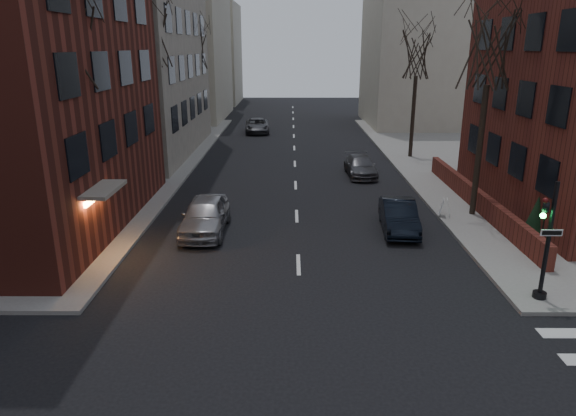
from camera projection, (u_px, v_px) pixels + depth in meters
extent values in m
cube|color=#5E241B|center=(476.00, 198.00, 26.51)|extent=(0.35, 16.00, 1.00)
cube|color=#B3AC98|center=(162.00, 38.00, 58.41)|extent=(14.00, 16.00, 18.00)
cube|color=#B3AC98|center=(436.00, 48.00, 53.81)|extent=(14.00, 14.00, 16.00)
cube|color=#B3AC98|center=(204.00, 54.00, 75.21)|extent=(10.00, 12.00, 14.00)
cylinder|color=black|center=(548.00, 242.00, 16.53)|extent=(0.14, 0.14, 4.00)
cylinder|color=black|center=(539.00, 295.00, 17.10)|extent=(0.44, 0.44, 0.20)
imported|color=black|center=(544.00, 217.00, 16.27)|extent=(0.16, 0.20, 1.00)
sphere|color=#19FF4C|center=(543.00, 216.00, 16.21)|extent=(0.18, 0.18, 0.18)
cube|color=white|center=(552.00, 233.00, 16.31)|extent=(0.70, 0.03, 0.22)
cylinder|color=#2D231C|center=(83.00, 166.00, 20.97)|extent=(0.28, 0.28, 6.65)
cylinder|color=#2D231C|center=(156.00, 121.00, 32.36)|extent=(0.28, 0.28, 7.00)
cylinder|color=#2D231C|center=(196.00, 103.00, 45.81)|extent=(0.28, 0.28, 6.30)
cylinder|color=#2D231C|center=(479.00, 152.00, 24.76)|extent=(0.28, 0.28, 6.30)
cylinder|color=#2D231C|center=(413.00, 117.00, 38.15)|extent=(0.28, 0.28, 5.95)
cylinder|color=black|center=(150.00, 140.00, 28.69)|extent=(0.12, 0.12, 6.00)
sphere|color=#FFA54C|center=(145.00, 83.00, 27.75)|extent=(0.36, 0.36, 0.36)
cylinder|color=black|center=(206.00, 102.00, 47.76)|extent=(0.12, 0.12, 6.00)
sphere|color=#FFA54C|center=(204.00, 68.00, 46.82)|extent=(0.36, 0.36, 0.36)
imported|color=black|center=(399.00, 216.00, 23.60)|extent=(1.78, 4.36, 1.40)
imported|color=#939398|center=(205.00, 215.00, 23.34)|extent=(1.96, 4.80, 1.63)
imported|color=#404045|center=(360.00, 166.00, 33.64)|extent=(1.93, 4.45, 1.27)
imported|color=#434348|center=(257.00, 126.00, 50.45)|extent=(2.61, 5.07, 1.37)
cube|color=white|center=(445.00, 207.00, 25.25)|extent=(0.51, 0.62, 0.87)
cone|color=black|center=(536.00, 216.00, 22.39)|extent=(1.30, 1.30, 1.84)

